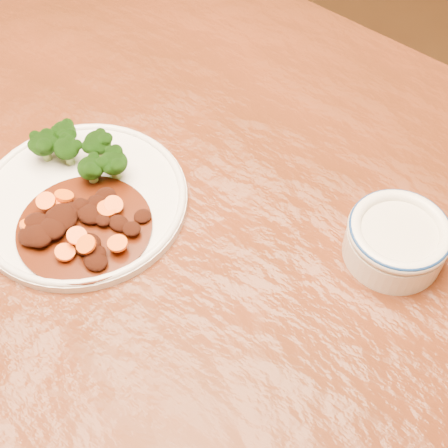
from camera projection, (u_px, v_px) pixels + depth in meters
The scene contains 6 objects.
ground at pixel (177, 393), 1.41m from camera, with size 4.00×4.00×0.00m, color #432510.
dining_table at pixel (149, 208), 0.88m from camera, with size 1.54×0.96×0.75m.
dinner_plate at pixel (82, 199), 0.77m from camera, with size 0.26×0.26×0.02m.
broccoli_florets at pixel (80, 150), 0.78m from camera, with size 0.13×0.08×0.04m.
mince_stew at pixel (75, 225), 0.73m from camera, with size 0.16×0.16×0.03m.
dip_bowl at pixel (397, 239), 0.71m from camera, with size 0.12×0.12×0.05m.
Camera 1 is at (0.42, -0.36, 1.35)m, focal length 50.00 mm.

